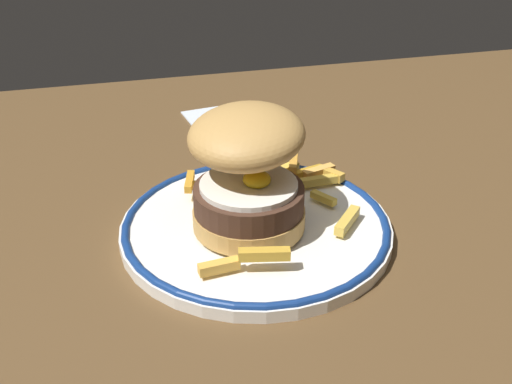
% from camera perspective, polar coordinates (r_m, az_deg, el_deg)
% --- Properties ---
extents(ground_plane, '(1.39, 0.91, 0.04)m').
position_cam_1_polar(ground_plane, '(0.63, 0.74, -3.36)').
color(ground_plane, brown).
extents(dinner_plate, '(0.26, 0.26, 0.02)m').
position_cam_1_polar(dinner_plate, '(0.58, 0.00, -3.24)').
color(dinner_plate, white).
rests_on(dinner_plate, ground_plane).
extents(burger, '(0.16, 0.16, 0.11)m').
position_cam_1_polar(burger, '(0.55, -0.81, 2.15)').
color(burger, tan).
rests_on(burger, dinner_plate).
extents(fries_pile, '(0.18, 0.20, 0.03)m').
position_cam_1_polar(fries_pile, '(0.61, 2.18, 0.46)').
color(fries_pile, '#EFAD4D').
rests_on(fries_pile, dinner_plate).
extents(napkin, '(0.12, 0.13, 0.00)m').
position_cam_1_polar(napkin, '(0.83, -2.69, 6.84)').
color(napkin, silver).
rests_on(napkin, ground_plane).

